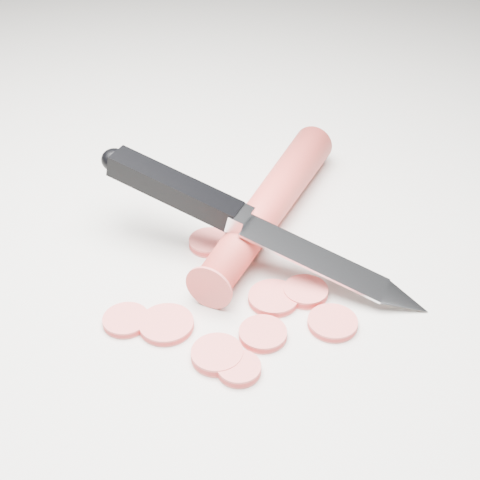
{
  "coord_description": "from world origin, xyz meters",
  "views": [
    {
      "loc": [
        0.05,
        -0.41,
        0.33
      ],
      "look_at": [
        0.02,
        0.01,
        0.02
      ],
      "focal_mm": 50.0,
      "sensor_mm": 36.0,
      "label": 1
    }
  ],
  "objects": [
    {
      "name": "carrot_slice_7",
      "position": [
        -0.03,
        -0.08,
        0.0
      ],
      "size": [
        0.04,
        0.04,
        0.01
      ],
      "primitive_type": "cylinder",
      "color": "#DE534E",
      "rests_on": "ground"
    },
    {
      "name": "carrot_slice_0",
      "position": [
        -0.06,
        -0.08,
        0.0
      ],
      "size": [
        0.03,
        0.03,
        0.01
      ],
      "primitive_type": "cylinder",
      "color": "#DE534E",
      "rests_on": "ground"
    },
    {
      "name": "carrot_slice_6",
      "position": [
        0.04,
        -0.04,
        0.0
      ],
      "size": [
        0.04,
        0.04,
        0.01
      ],
      "primitive_type": "cylinder",
      "color": "#DE534E",
      "rests_on": "ground"
    },
    {
      "name": "carrot_slice_5",
      "position": [
        -0.01,
        0.02,
        0.0
      ],
      "size": [
        0.03,
        0.03,
        0.01
      ],
      "primitive_type": "cylinder",
      "color": "#DE534E",
      "rests_on": "ground"
    },
    {
      "name": "carrot",
      "position": [
        0.04,
        0.06,
        0.02
      ],
      "size": [
        0.1,
        0.23,
        0.03
      ],
      "primitive_type": "cylinder",
      "rotation": [
        1.57,
        0.0,
        -0.33
      ],
      "color": "red",
      "rests_on": "ground"
    },
    {
      "name": "kitchen_knife",
      "position": [
        0.03,
        0.0,
        0.04
      ],
      "size": [
        0.27,
        0.11,
        0.08
      ],
      "primitive_type": null,
      "color": "silver",
      "rests_on": "ground"
    },
    {
      "name": "carrot_slice_3",
      "position": [
        0.03,
        -0.11,
        0.0
      ],
      "size": [
        0.03,
        0.03,
        0.01
      ],
      "primitive_type": "cylinder",
      "color": "#DE534E",
      "rests_on": "ground"
    },
    {
      "name": "carrot_slice_4",
      "position": [
        0.09,
        -0.06,
        0.0
      ],
      "size": [
        0.04,
        0.04,
        0.01
      ],
      "primitive_type": "cylinder",
      "color": "#DE534E",
      "rests_on": "ground"
    },
    {
      "name": "carrot_slice_8",
      "position": [
        0.07,
        -0.03,
        0.0
      ],
      "size": [
        0.03,
        0.03,
        0.01
      ],
      "primitive_type": "cylinder",
      "color": "#DE534E",
      "rests_on": "ground"
    },
    {
      "name": "carrot_slice_2",
      "position": [
        0.04,
        -0.08,
        0.0
      ],
      "size": [
        0.03,
        0.03,
        0.01
      ],
      "primitive_type": "cylinder",
      "color": "#DE534E",
      "rests_on": "ground"
    },
    {
      "name": "ground",
      "position": [
        0.0,
        0.0,
        0.0
      ],
      "size": [
        2.4,
        2.4,
        0.0
      ],
      "primitive_type": "plane",
      "color": "beige",
      "rests_on": "ground"
    },
    {
      "name": "carrot_slice_1",
      "position": [
        0.01,
        -0.1,
        0.0
      ],
      "size": [
        0.03,
        0.03,
        0.01
      ],
      "primitive_type": "cylinder",
      "color": "#DE534E",
      "rests_on": "ground"
    }
  ]
}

